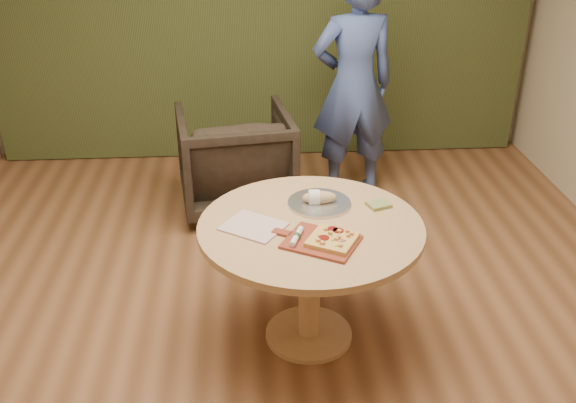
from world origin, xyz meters
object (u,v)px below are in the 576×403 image
(armchair, at_px, (235,155))
(bread_roll, at_px, (318,197))
(serving_tray, at_px, (319,203))
(person_standing, at_px, (354,85))
(pizza_paddle, at_px, (319,241))
(pedestal_table, at_px, (310,247))
(cutlery_roll, at_px, (297,236))
(flatbread_pizza, at_px, (332,239))

(armchair, bearing_deg, bread_roll, 100.15)
(serving_tray, height_order, armchair, armchair)
(serving_tray, height_order, person_standing, person_standing)
(person_standing, bearing_deg, serving_tray, 65.73)
(pizza_paddle, bearing_deg, person_standing, 105.13)
(pedestal_table, distance_m, armchair, 1.76)
(pedestal_table, bearing_deg, armchair, 103.94)
(cutlery_roll, bearing_deg, bread_roll, 89.30)
(cutlery_roll, distance_m, serving_tray, 0.43)
(cutlery_roll, bearing_deg, pizza_paddle, 9.27)
(pedestal_table, bearing_deg, flatbread_pizza, -67.34)
(armchair, bearing_deg, pizza_paddle, 95.25)
(armchair, height_order, person_standing, person_standing)
(serving_tray, height_order, bread_roll, bread_roll)
(bread_roll, height_order, armchair, armchair)
(armchair, bearing_deg, person_standing, -176.57)
(pizza_paddle, bearing_deg, bread_roll, 113.49)
(cutlery_roll, height_order, person_standing, person_standing)
(armchair, bearing_deg, cutlery_roll, 92.09)
(armchair, bearing_deg, serving_tray, 100.46)
(pedestal_table, height_order, armchair, armchair)
(armchair, relative_size, person_standing, 0.48)
(pizza_paddle, relative_size, serving_tray, 1.32)
(cutlery_roll, xyz_separation_m, person_standing, (0.61, 2.06, 0.14))
(pedestal_table, xyz_separation_m, flatbread_pizza, (0.09, -0.21, 0.17))
(pedestal_table, bearing_deg, bread_roll, 74.61)
(serving_tray, distance_m, person_standing, 1.73)
(serving_tray, bearing_deg, armchair, 108.45)
(flatbread_pizza, bearing_deg, pizza_paddle, 166.98)
(pizza_paddle, bearing_deg, pedestal_table, 125.55)
(cutlery_roll, height_order, serving_tray, cutlery_roll)
(cutlery_roll, height_order, armchair, armchair)
(serving_tray, bearing_deg, flatbread_pizza, -87.70)
(pizza_paddle, bearing_deg, serving_tray, 112.29)
(serving_tray, bearing_deg, person_standing, 74.73)
(flatbread_pizza, distance_m, cutlery_roll, 0.18)
(bread_roll, height_order, person_standing, person_standing)
(pizza_paddle, height_order, serving_tray, serving_tray)
(pedestal_table, xyz_separation_m, person_standing, (0.52, 1.89, 0.31))
(pedestal_table, xyz_separation_m, serving_tray, (0.07, 0.22, 0.15))
(serving_tray, bearing_deg, cutlery_roll, -111.86)
(serving_tray, relative_size, person_standing, 0.19)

